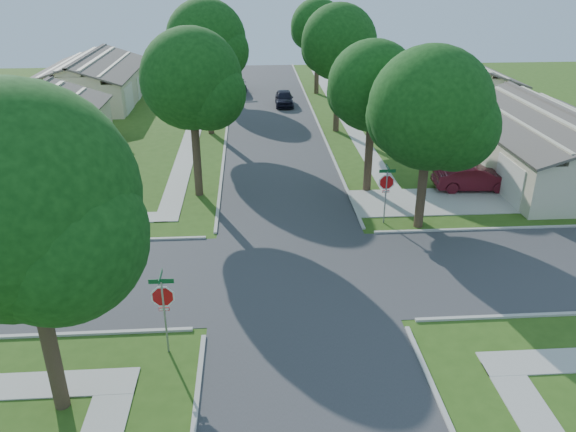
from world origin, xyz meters
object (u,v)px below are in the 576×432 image
at_px(stop_sign_ne, 386,185).
at_px(house_nw_far, 92,85).
at_px(tree_w_near, 193,84).
at_px(car_curb_east, 284,98).
at_px(tree_e_mid, 340,46).
at_px(tree_ne_corner, 431,114).
at_px(tree_sw_corner, 23,211).
at_px(tree_w_far, 216,35).
at_px(house_ne_far, 449,87).
at_px(tree_w_mid, 207,44).
at_px(stop_sign_sw, 163,300).
at_px(house_nw_near, 24,140).
at_px(car_curb_west, 235,84).
at_px(house_ne_near, 548,149).
at_px(tree_e_far, 318,29).
at_px(car_driveway, 474,177).
at_px(tree_e_near, 374,90).

xyz_separation_m(stop_sign_ne, house_nw_far, (-20.69, 27.30, -0.51)).
xyz_separation_m(tree_w_near, car_curb_east, (5.93, 20.29, -5.45)).
distance_m(tree_e_mid, car_curb_east, 10.58).
bearing_deg(tree_ne_corner, tree_sw_corner, -140.93).
bearing_deg(stop_sign_ne, tree_sw_corner, -136.06).
height_order(tree_w_far, house_ne_far, tree_w_far).
bearing_deg(tree_sw_corner, tree_w_mid, 84.30).
bearing_deg(house_nw_far, tree_sw_corner, -77.62).
bearing_deg(tree_e_mid, stop_sign_sw, -110.20).
bearing_deg(house_nw_far, stop_sign_sw, -72.90).
distance_m(stop_sign_ne, tree_sw_corner, 17.38).
relative_size(tree_sw_corner, car_curb_east, 2.46).
bearing_deg(stop_sign_ne, tree_w_far, 107.70).
xyz_separation_m(tree_w_near, house_ne_far, (20.64, 19.99, -4.60)).
xyz_separation_m(tree_sw_corner, house_nw_far, (-8.56, 38.99, -4.75)).
height_order(house_nw_near, car_curb_west, house_nw_near).
distance_m(house_ne_near, house_nw_far, 38.26).
xyz_separation_m(car_curb_east, car_curb_west, (-4.49, 6.30, 0.05)).
bearing_deg(tree_e_mid, house_nw_far, 152.09).
bearing_deg(house_ne_near, tree_w_near, -174.49).
xyz_separation_m(house_nw_far, car_curb_west, (12.79, 3.59, -0.80)).
xyz_separation_m(tree_e_far, tree_w_near, (-9.40, -25.00, 0.14)).
bearing_deg(house_ne_far, stop_sign_sw, -121.55).
relative_size(tree_w_mid, car_driveway, 2.15).
relative_size(tree_e_mid, house_nw_far, 0.68).
relative_size(stop_sign_sw, tree_e_far, 0.34).
xyz_separation_m(stop_sign_ne, tree_e_near, (0.05, 4.31, 3.61)).
xyz_separation_m(tree_ne_corner, car_curb_west, (-9.56, 31.38, -4.88)).
bearing_deg(tree_e_mid, house_nw_near, -163.85).
relative_size(tree_e_far, house_nw_near, 0.64).
distance_m(tree_w_near, house_nw_near, 13.63).
relative_size(tree_e_mid, tree_w_mid, 0.96).
bearing_deg(house_nw_far, house_ne_far, -5.36).
xyz_separation_m(tree_w_far, house_nw_far, (-11.34, -2.01, -3.99)).
xyz_separation_m(car_driveway, car_curb_west, (-13.89, 26.89, -0.02)).
relative_size(tree_w_mid, house_ne_far, 0.70).
height_order(stop_sign_ne, car_curb_west, stop_sign_ne).
height_order(stop_sign_sw, house_nw_far, house_nw_far).
bearing_deg(tree_e_far, tree_w_near, -110.60).
xyz_separation_m(tree_e_near, car_driveway, (5.94, -0.31, -4.91)).
xyz_separation_m(tree_w_near, house_nw_near, (-11.35, 5.99, -4.60)).
bearing_deg(house_nw_near, tree_e_far, 42.50).
bearing_deg(car_curb_west, house_ne_far, 154.50).
bearing_deg(car_driveway, house_nw_near, 79.58).
height_order(tree_w_far, tree_ne_corner, tree_ne_corner).
bearing_deg(tree_e_near, house_nw_far, 132.06).
xyz_separation_m(tree_e_mid, house_nw_far, (-20.75, 10.99, -4.74)).
relative_size(tree_ne_corner, car_curb_west, 1.76).
height_order(stop_sign_sw, car_curb_west, stop_sign_sw).
height_order(house_ne_near, car_curb_east, house_ne_near).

